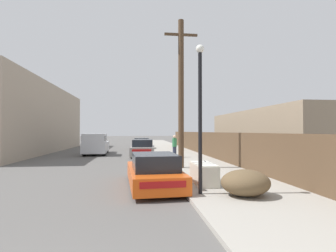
{
  "coord_description": "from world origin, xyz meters",
  "views": [
    {
      "loc": [
        1.65,
        -1.98,
        2.08
      ],
      "look_at": [
        3.28,
        11.55,
        2.34
      ],
      "focal_mm": 28.0,
      "sensor_mm": 36.0,
      "label": 1
    }
  ],
  "objects_px": {
    "car_parked_mid": "(143,149)",
    "pedestrian": "(175,146)",
    "pickup_truck": "(96,144)",
    "brush_pile": "(245,183)",
    "utility_pole": "(181,91)",
    "car_parked_far": "(142,144)",
    "discarded_fridge": "(204,173)",
    "street_lamp": "(200,107)",
    "parked_sports_car_red": "(154,172)"
  },
  "relations": [
    {
      "from": "pickup_truck",
      "to": "brush_pile",
      "type": "xyz_separation_m",
      "value": [
        6.86,
        -16.17,
        -0.41
      ]
    },
    {
      "from": "brush_pile",
      "to": "discarded_fridge",
      "type": "bearing_deg",
      "value": 112.67
    },
    {
      "from": "brush_pile",
      "to": "car_parked_mid",
      "type": "bearing_deg",
      "value": 101.31
    },
    {
      "from": "car_parked_mid",
      "to": "discarded_fridge",
      "type": "bearing_deg",
      "value": -76.63
    },
    {
      "from": "pickup_truck",
      "to": "pedestrian",
      "type": "distance_m",
      "value": 7.78
    },
    {
      "from": "pickup_truck",
      "to": "utility_pole",
      "type": "bearing_deg",
      "value": 118.66
    },
    {
      "from": "parked_sports_car_red",
      "to": "car_parked_mid",
      "type": "xyz_separation_m",
      "value": [
        -0.11,
        11.66,
        0.08
      ]
    },
    {
      "from": "discarded_fridge",
      "to": "pedestrian",
      "type": "bearing_deg",
      "value": 87.98
    },
    {
      "from": "utility_pole",
      "to": "pedestrian",
      "type": "bearing_deg",
      "value": 85.39
    },
    {
      "from": "car_parked_mid",
      "to": "brush_pile",
      "type": "bearing_deg",
      "value": -74.68
    },
    {
      "from": "discarded_fridge",
      "to": "parked_sports_car_red",
      "type": "height_order",
      "value": "parked_sports_car_red"
    },
    {
      "from": "car_parked_far",
      "to": "discarded_fridge",
      "type": "bearing_deg",
      "value": -80.27
    },
    {
      "from": "car_parked_far",
      "to": "brush_pile",
      "type": "relative_size",
      "value": 3.09
    },
    {
      "from": "car_parked_far",
      "to": "utility_pole",
      "type": "xyz_separation_m",
      "value": [
        1.75,
        -16.23,
        3.61
      ]
    },
    {
      "from": "car_parked_far",
      "to": "pickup_truck",
      "type": "relative_size",
      "value": 0.85
    },
    {
      "from": "street_lamp",
      "to": "car_parked_far",
      "type": "bearing_deg",
      "value": 93.51
    },
    {
      "from": "parked_sports_car_red",
      "to": "pedestrian",
      "type": "bearing_deg",
      "value": 73.4
    },
    {
      "from": "utility_pole",
      "to": "brush_pile",
      "type": "distance_m",
      "value": 7.33
    },
    {
      "from": "car_parked_mid",
      "to": "pedestrian",
      "type": "bearing_deg",
      "value": -37.55
    },
    {
      "from": "car_parked_mid",
      "to": "street_lamp",
      "type": "xyz_separation_m",
      "value": [
        1.46,
        -13.36,
        2.19
      ]
    },
    {
      "from": "car_parked_mid",
      "to": "street_lamp",
      "type": "distance_m",
      "value": 13.61
    },
    {
      "from": "car_parked_mid",
      "to": "pedestrian",
      "type": "distance_m",
      "value": 3.08
    },
    {
      "from": "pedestrian",
      "to": "pickup_truck",
      "type": "bearing_deg",
      "value": 145.29
    },
    {
      "from": "utility_pole",
      "to": "brush_pile",
      "type": "relative_size",
      "value": 5.34
    },
    {
      "from": "street_lamp",
      "to": "utility_pole",
      "type": "bearing_deg",
      "value": 86.16
    },
    {
      "from": "pedestrian",
      "to": "brush_pile",
      "type": "bearing_deg",
      "value": -87.75
    },
    {
      "from": "pickup_truck",
      "to": "street_lamp",
      "type": "distance_m",
      "value": 16.82
    },
    {
      "from": "parked_sports_car_red",
      "to": "brush_pile",
      "type": "relative_size",
      "value": 3.09
    },
    {
      "from": "discarded_fridge",
      "to": "pickup_truck",
      "type": "bearing_deg",
      "value": 112.97
    },
    {
      "from": "pickup_truck",
      "to": "street_lamp",
      "type": "relative_size",
      "value": 1.15
    },
    {
      "from": "car_parked_far",
      "to": "brush_pile",
      "type": "bearing_deg",
      "value": -78.69
    },
    {
      "from": "car_parked_mid",
      "to": "pedestrian",
      "type": "relative_size",
      "value": 2.65
    },
    {
      "from": "discarded_fridge",
      "to": "street_lamp",
      "type": "distance_m",
      "value": 2.82
    },
    {
      "from": "car_parked_mid",
      "to": "pickup_truck",
      "type": "distance_m",
      "value": 4.76
    },
    {
      "from": "car_parked_far",
      "to": "street_lamp",
      "type": "xyz_separation_m",
      "value": [
        1.35,
        -22.07,
        2.24
      ]
    },
    {
      "from": "pickup_truck",
      "to": "pedestrian",
      "type": "height_order",
      "value": "pickup_truck"
    },
    {
      "from": "parked_sports_car_red",
      "to": "car_parked_mid",
      "type": "bearing_deg",
      "value": 86.73
    },
    {
      "from": "car_parked_mid",
      "to": "pickup_truck",
      "type": "bearing_deg",
      "value": 153.71
    },
    {
      "from": "discarded_fridge",
      "to": "pickup_truck",
      "type": "height_order",
      "value": "pickup_truck"
    },
    {
      "from": "street_lamp",
      "to": "brush_pile",
      "type": "height_order",
      "value": "street_lamp"
    },
    {
      "from": "pickup_truck",
      "to": "car_parked_far",
      "type": "bearing_deg",
      "value": -126.04
    },
    {
      "from": "discarded_fridge",
      "to": "car_parked_far",
      "type": "xyz_separation_m",
      "value": [
        -1.85,
        20.57,
        0.1
      ]
    },
    {
      "from": "discarded_fridge",
      "to": "brush_pile",
      "type": "height_order",
      "value": "brush_pile"
    },
    {
      "from": "discarded_fridge",
      "to": "car_parked_mid",
      "type": "xyz_separation_m",
      "value": [
        -1.96,
        11.86,
        0.15
      ]
    },
    {
      "from": "utility_pole",
      "to": "car_parked_far",
      "type": "bearing_deg",
      "value": 96.14
    },
    {
      "from": "pickup_truck",
      "to": "pedestrian",
      "type": "bearing_deg",
      "value": 142.95
    },
    {
      "from": "pedestrian",
      "to": "discarded_fridge",
      "type": "bearing_deg",
      "value": -91.96
    },
    {
      "from": "parked_sports_car_red",
      "to": "discarded_fridge",
      "type": "bearing_deg",
      "value": -10.13
    },
    {
      "from": "car_parked_mid",
      "to": "street_lamp",
      "type": "bearing_deg",
      "value": -79.76
    },
    {
      "from": "car_parked_mid",
      "to": "car_parked_far",
      "type": "bearing_deg",
      "value": 93.31
    }
  ]
}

